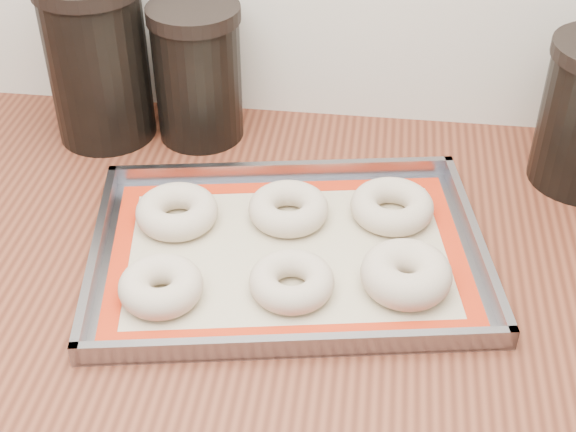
# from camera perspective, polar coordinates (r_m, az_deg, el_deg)

# --- Properties ---
(countertop) EXTENTS (3.06, 0.68, 0.04)m
(countertop) POSITION_cam_1_polar(r_m,az_deg,el_deg) (0.98, 4.57, -3.50)
(countertop) COLOR brown
(countertop) RESTS_ON cabinet
(baking_tray) EXTENTS (0.51, 0.41, 0.03)m
(baking_tray) POSITION_cam_1_polar(r_m,az_deg,el_deg) (0.96, 0.00, -2.53)
(baking_tray) COLOR gray
(baking_tray) RESTS_ON countertop
(baking_mat) EXTENTS (0.47, 0.36, 0.00)m
(baking_mat) POSITION_cam_1_polar(r_m,az_deg,el_deg) (0.96, 0.00, -2.62)
(baking_mat) COLOR #C6B793
(baking_mat) RESTS_ON baking_tray
(bagel_front_left) EXTENTS (0.12, 0.12, 0.04)m
(bagel_front_left) POSITION_cam_1_polar(r_m,az_deg,el_deg) (0.90, -9.03, -4.95)
(bagel_front_left) COLOR beige
(bagel_front_left) RESTS_ON baking_mat
(bagel_front_mid) EXTENTS (0.11, 0.11, 0.03)m
(bagel_front_mid) POSITION_cam_1_polar(r_m,az_deg,el_deg) (0.89, 0.26, -4.66)
(bagel_front_mid) COLOR beige
(bagel_front_mid) RESTS_ON baking_mat
(bagel_front_right) EXTENTS (0.11, 0.11, 0.04)m
(bagel_front_right) POSITION_cam_1_polar(r_m,az_deg,el_deg) (0.91, 8.40, -4.10)
(bagel_front_right) COLOR beige
(bagel_front_right) RESTS_ON baking_mat
(bagel_back_left) EXTENTS (0.12, 0.12, 0.03)m
(bagel_back_left) POSITION_cam_1_polar(r_m,az_deg,el_deg) (1.00, -7.91, 0.32)
(bagel_back_left) COLOR beige
(bagel_back_left) RESTS_ON baking_mat
(bagel_back_mid) EXTENTS (0.13, 0.13, 0.03)m
(bagel_back_mid) POSITION_cam_1_polar(r_m,az_deg,el_deg) (1.00, 0.04, 0.54)
(bagel_back_mid) COLOR beige
(bagel_back_mid) RESTS_ON baking_mat
(bagel_back_right) EXTENTS (0.12, 0.12, 0.03)m
(bagel_back_right) POSITION_cam_1_polar(r_m,az_deg,el_deg) (1.01, 7.40, 0.69)
(bagel_back_right) COLOR beige
(bagel_back_right) RESTS_ON baking_mat
(canister_left) EXTENTS (0.15, 0.15, 0.23)m
(canister_left) POSITION_cam_1_polar(r_m,az_deg,el_deg) (1.16, -13.38, 10.76)
(canister_left) COLOR black
(canister_left) RESTS_ON countertop
(canister_mid) EXTENTS (0.13, 0.13, 0.20)m
(canister_mid) POSITION_cam_1_polar(r_m,az_deg,el_deg) (1.14, -6.44, 10.09)
(canister_mid) COLOR black
(canister_mid) RESTS_ON countertop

